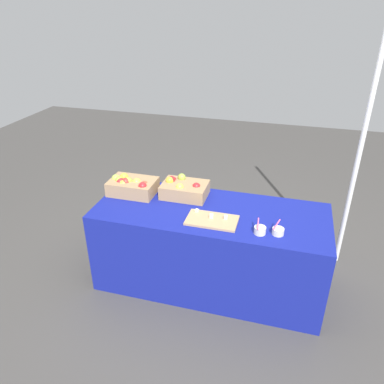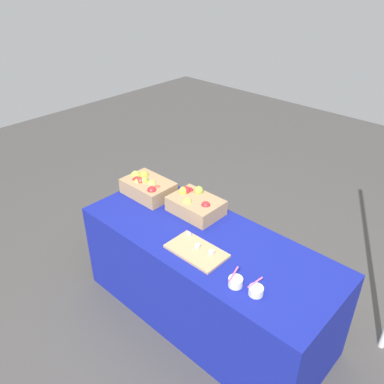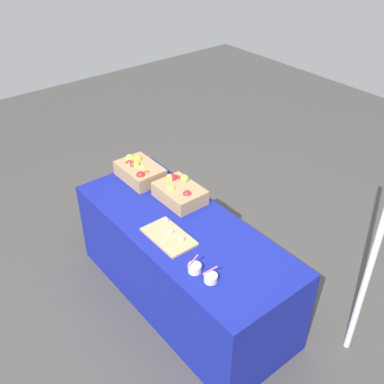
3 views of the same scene
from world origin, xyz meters
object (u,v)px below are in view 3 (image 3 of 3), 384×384
apple_crate_left (139,171)px  sample_bowl_mid (211,278)px  apple_crate_middle (179,192)px  tent_pole (381,231)px  cutting_board_front (169,236)px  sample_bowl_near (195,268)px

apple_crate_left → sample_bowl_mid: (1.29, -0.31, -0.05)m
apple_crate_middle → tent_pole: (1.41, 0.45, 0.27)m
sample_bowl_mid → tent_pole: size_ratio=0.05×
sample_bowl_mid → tent_pole: bearing=55.6°
cutting_board_front → sample_bowl_mid: (0.50, -0.05, 0.02)m
apple_crate_middle → cutting_board_front: apple_crate_middle is taller
apple_crate_middle → apple_crate_left: bearing=-170.2°
sample_bowl_mid → tent_pole: 1.07m
sample_bowl_mid → apple_crate_middle: bearing=154.9°
sample_bowl_near → tent_pole: tent_pole is taller
apple_crate_left → apple_crate_middle: 0.46m
apple_crate_left → tent_pole: bearing=15.8°
apple_crate_left → cutting_board_front: (0.78, -0.27, -0.06)m
cutting_board_front → sample_bowl_near: (0.37, -0.07, 0.02)m
apple_crate_left → sample_bowl_near: apple_crate_left is taller
apple_crate_middle → tent_pole: 1.50m
sample_bowl_near → sample_bowl_mid: bearing=11.0°
cutting_board_front → sample_bowl_mid: 0.51m
sample_bowl_mid → apple_crate_left: bearing=166.3°
tent_pole → sample_bowl_mid: bearing=-124.4°
apple_crate_middle → sample_bowl_mid: (0.83, -0.39, -0.04)m
cutting_board_front → sample_bowl_mid: bearing=-5.2°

